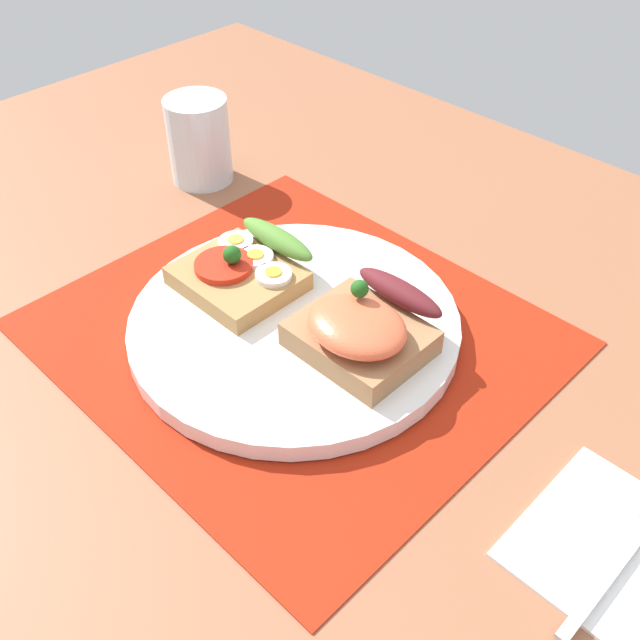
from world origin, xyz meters
TOP-DOWN VIEW (x-y plane):
  - ground_plane at (0.00, 0.00)cm, footprint 120.00×90.00cm
  - placemat at (0.00, 0.00)cm, footprint 38.84×34.61cm
  - plate at (0.00, 0.00)cm, footprint 27.48×27.48cm
  - sandwich_egg_tomato at (-6.49, 0.30)cm, footprint 9.82×10.13cm
  - sandwich_salmon at (6.57, 1.25)cm, footprint 9.82×9.81cm
  - napkin at (29.27, 0.02)cm, footprint 11.28×11.97cm
  - fork at (29.88, 0.10)cm, footprint 1.62×14.88cm
  - drinking_glass at (-25.61, 10.65)cm, footprint 6.65×6.65cm

SIDE VIEW (x-z plane):
  - ground_plane at x=0.00cm, z-range -3.20..0.00cm
  - placemat at x=0.00cm, z-range 0.00..0.30cm
  - napkin at x=29.27cm, z-range 0.00..0.60cm
  - fork at x=29.88cm, z-range 0.60..0.92cm
  - plate at x=0.00cm, z-range 0.30..1.87cm
  - sandwich_egg_tomato at x=-6.49cm, z-range 1.26..5.17cm
  - sandwich_salmon at x=6.57cm, z-range 1.06..6.99cm
  - drinking_glass at x=-25.61cm, z-range 0.00..9.17cm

